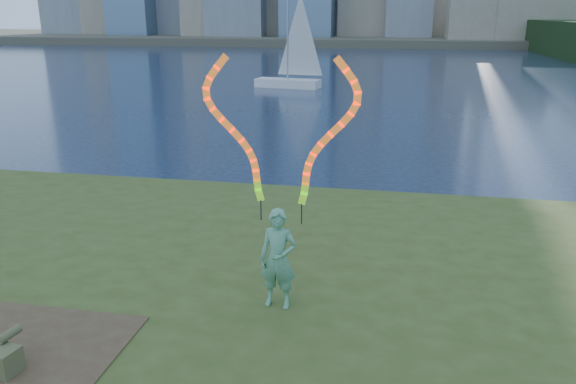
# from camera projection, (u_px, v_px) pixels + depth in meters

# --- Properties ---
(ground) EXTENTS (320.00, 320.00, 0.00)m
(ground) POSITION_uv_depth(u_px,v_px,m) (227.00, 312.00, 9.61)
(ground) COLOR #18243D
(ground) RESTS_ON ground
(grassy_knoll) EXTENTS (20.00, 18.00, 0.80)m
(grassy_knoll) POSITION_uv_depth(u_px,v_px,m) (176.00, 377.00, 7.36)
(grassy_knoll) COLOR #39491A
(grassy_knoll) RESTS_ON ground
(far_shore) EXTENTS (320.00, 40.00, 1.20)m
(far_shore) POSITION_uv_depth(u_px,v_px,m) (384.00, 39.00, 98.29)
(far_shore) COLOR #524C3C
(far_shore) RESTS_ON ground
(woman_with_ribbons) EXTENTS (1.99, 0.39, 3.89)m
(woman_with_ribbons) POSITION_uv_depth(u_px,v_px,m) (279.00, 212.00, 7.82)
(woman_with_ribbons) COLOR #137D3E
(woman_with_ribbons) RESTS_ON grassy_knoll
(canvas_bag) EXTENTS (0.50, 0.57, 0.44)m
(canvas_bag) POSITION_uv_depth(u_px,v_px,m) (1.00, 358.00, 6.66)
(canvas_bag) COLOR brown
(canvas_bag) RESTS_ON grassy_knoll
(sailboat) EXTENTS (4.74, 2.10, 7.11)m
(sailboat) POSITION_uv_depth(u_px,v_px,m) (291.00, 69.00, 38.10)
(sailboat) COLOR white
(sailboat) RESTS_ON ground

